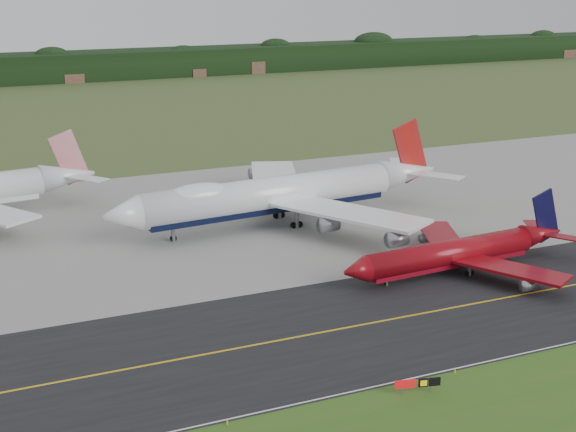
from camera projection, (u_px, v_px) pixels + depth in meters
The scene contains 11 objects.
ground at pixel (354, 313), 112.14m from camera, with size 600.00×600.00×0.00m, color #3D4A22.
taxiway at pixel (368, 324), 108.62m from camera, with size 400.00×32.00×0.02m, color black.
apron at pixel (233, 216), 156.96m from camera, with size 400.00×78.00×0.01m, color gray.
taxiway_centreline at pixel (368, 324), 108.61m from camera, with size 400.00×0.40×0.00m, color gold.
taxiway_edge_line at pixel (431, 374), 94.99m from camera, with size 400.00×0.25×0.00m, color silver.
horizon_treeline at pixel (63, 68), 351.15m from camera, with size 700.00×25.00×12.00m.
jet_ba_747 at pixel (281, 193), 150.05m from camera, with size 69.89×57.63×17.56m.
jet_red_737 at pixel (461, 252), 127.00m from camera, with size 42.53×34.63×11.48m.
taxiway_sign at pixel (417, 383), 90.31m from camera, with size 5.24×1.44×1.78m.
edge_marker_left at pixel (227, 423), 84.25m from camera, with size 0.16×0.16×0.50m, color yellow.
edge_marker_center at pixel (455, 372), 95.04m from camera, with size 0.16×0.16×0.50m, color yellow.
Camera 1 is at (-49.39, -91.25, 45.61)m, focal length 50.00 mm.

